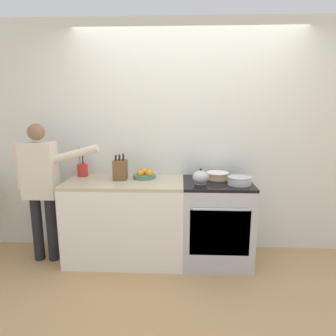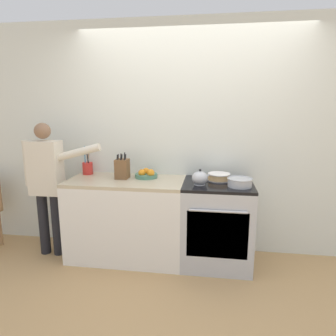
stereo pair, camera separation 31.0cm
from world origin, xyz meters
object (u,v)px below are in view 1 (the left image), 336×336
at_px(knife_block, 120,170).
at_px(person_baker, 41,182).
at_px(mixing_bowl, 239,180).
at_px(layer_cake, 217,176).
at_px(fruit_bowl, 145,175).
at_px(tea_kettle, 201,177).
at_px(stove_range, 216,222).
at_px(utensil_crock, 83,169).

xyz_separation_m(knife_block, person_baker, (-0.82, -0.13, -0.11)).
bearing_deg(mixing_bowl, layer_cake, 132.44).
height_order(mixing_bowl, person_baker, person_baker).
xyz_separation_m(layer_cake, fruit_bowl, (-0.79, 0.01, 0.00)).
bearing_deg(tea_kettle, knife_block, 170.29).
bearing_deg(stove_range, tea_kettle, -154.75).
height_order(stove_range, person_baker, person_baker).
bearing_deg(fruit_bowl, tea_kettle, -19.33).
bearing_deg(person_baker, knife_block, 17.17).
bearing_deg(layer_cake, knife_block, -176.98).
bearing_deg(person_baker, utensil_crock, 45.20).
distance_m(tea_kettle, utensil_crock, 1.35).
distance_m(mixing_bowl, person_baker, 2.07).
height_order(layer_cake, person_baker, person_baker).
bearing_deg(knife_block, layer_cake, 3.02).
xyz_separation_m(mixing_bowl, utensil_crock, (-1.71, 0.30, 0.03)).
xyz_separation_m(tea_kettle, person_baker, (-1.67, 0.02, -0.07)).
height_order(knife_block, utensil_crock, utensil_crock).
bearing_deg(fruit_bowl, mixing_bowl, -12.77).
distance_m(stove_range, fruit_bowl, 0.93).
bearing_deg(mixing_bowl, tea_kettle, 177.84).
bearing_deg(stove_range, utensil_crock, 172.41).
distance_m(tea_kettle, person_baker, 1.68).
relative_size(layer_cake, mixing_bowl, 1.18).
height_order(mixing_bowl, utensil_crock, utensil_crock).
distance_m(layer_cake, knife_block, 1.05).
xyz_separation_m(layer_cake, tea_kettle, (-0.19, -0.20, 0.03)).
height_order(knife_block, person_baker, person_baker).
bearing_deg(tea_kettle, layer_cake, 46.22).
bearing_deg(tea_kettle, utensil_crock, 167.72).
height_order(tea_kettle, person_baker, person_baker).
height_order(layer_cake, tea_kettle, tea_kettle).
relative_size(utensil_crock, person_baker, 0.22).
bearing_deg(mixing_bowl, person_baker, 179.13).
xyz_separation_m(layer_cake, person_baker, (-1.87, -0.19, -0.04)).
relative_size(stove_range, utensil_crock, 2.68).
distance_m(utensil_crock, fruit_bowl, 0.73).
relative_size(stove_range, tea_kettle, 4.49).
relative_size(stove_range, layer_cake, 3.04).
relative_size(stove_range, fruit_bowl, 3.57).
xyz_separation_m(layer_cake, utensil_crock, (-1.51, 0.08, 0.04)).
bearing_deg(knife_block, tea_kettle, -9.71).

